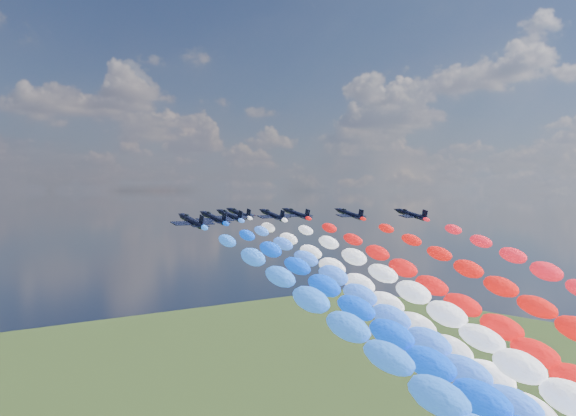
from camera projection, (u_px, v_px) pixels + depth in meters
jet_0 at (192, 221)px, 138.44m from camera, size 9.61×12.80×5.23m
trail_0 at (413, 398)px, 92.27m from camera, size 7.05×116.64×49.62m
jet_1 at (214, 218)px, 154.51m from camera, size 9.23×12.53×5.23m
trail_1 at (412, 367)px, 108.34m from camera, size 7.05×116.64×49.62m
jet_2 at (230, 216)px, 169.60m from camera, size 9.58×12.78×5.23m
trail_2 at (410, 346)px, 123.42m from camera, size 7.05×116.64×49.62m
jet_3 at (273, 215)px, 172.99m from camera, size 9.31×12.59×5.23m
trail_3 at (463, 342)px, 126.82m from camera, size 7.05×116.64×49.62m
jet_4 at (239, 213)px, 185.11m from camera, size 9.60×12.79×5.23m
trail_4 at (402, 329)px, 138.94m from camera, size 7.05×116.64×49.62m
jet_5 at (297, 214)px, 182.87m from camera, size 9.81×12.94×5.23m
trail_5 at (481, 331)px, 136.69m from camera, size 7.05×116.64×49.62m
jet_6 at (350, 214)px, 180.91m from camera, size 9.09×12.43×5.23m
trail_6 at (555, 333)px, 134.74m from camera, size 7.05×116.64×49.62m
jet_7 at (412, 215)px, 176.51m from camera, size 9.59×12.79×5.23m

